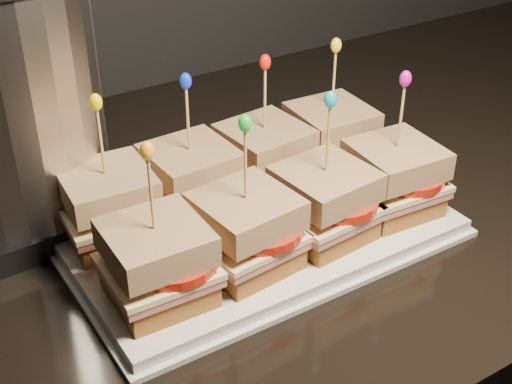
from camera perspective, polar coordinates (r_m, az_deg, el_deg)
granite_slab at (r=0.85m, az=0.19°, el=-0.80°), size 2.37×0.70×0.04m
platter at (r=0.75m, az=0.00°, el=-2.98°), size 0.39×0.24×0.02m
platter_rim at (r=0.76m, az=0.00°, el=-3.35°), size 0.40×0.25×0.01m
sandwich_0_bread_bot at (r=0.73m, az=-11.45°, el=-2.81°), size 0.09×0.09×0.02m
sandwich_0_ham at (r=0.73m, az=-11.57°, el=-1.80°), size 0.10×0.09×0.01m
sandwich_0_cheese at (r=0.72m, az=-11.63°, el=-1.34°), size 0.10×0.10×0.01m
sandwich_0_tomato at (r=0.72m, az=-10.63°, el=-0.78°), size 0.08×0.08×0.01m
sandwich_0_bread_top at (r=0.71m, az=-11.86°, el=0.45°), size 0.09×0.09×0.03m
sandwich_0_pick at (r=0.69m, az=-12.26°, el=3.62°), size 0.00×0.00×0.09m
sandwich_0_frill at (r=0.67m, az=-12.70°, el=7.02°), size 0.01×0.01×0.02m
sandwich_1_bread_bot at (r=0.76m, az=-5.11°, el=-0.77°), size 0.09×0.09×0.02m
sandwich_1_ham at (r=0.75m, az=-5.17°, el=0.23°), size 0.09×0.09×0.01m
sandwich_1_cheese at (r=0.75m, az=-5.20°, el=0.68°), size 0.10×0.09×0.01m
sandwich_1_tomato at (r=0.75m, az=-4.20°, el=1.23°), size 0.08×0.08×0.01m
sandwich_1_bread_top at (r=0.74m, az=-5.29°, el=2.43°), size 0.09×0.09×0.03m
sandwich_1_pick at (r=0.72m, az=-5.47°, el=5.52°), size 0.00×0.00×0.09m
sandwich_1_frill at (r=0.70m, az=-5.65°, el=8.84°), size 0.01×0.01×0.02m
sandwich_2_bread_bot at (r=0.80m, az=0.67°, el=1.12°), size 0.09×0.09×0.02m
sandwich_2_ham at (r=0.79m, az=0.68°, el=2.08°), size 0.10×0.09×0.01m
sandwich_2_cheese at (r=0.79m, az=0.68°, el=2.52°), size 0.10×0.10×0.01m
sandwich_2_tomato at (r=0.79m, az=1.66°, el=3.04°), size 0.08×0.08×0.01m
sandwich_2_bread_top at (r=0.78m, az=0.69°, el=4.21°), size 0.09×0.09×0.03m
sandwich_2_pick at (r=0.76m, az=0.72°, el=7.19°), size 0.00×0.00×0.09m
sandwich_2_frill at (r=0.74m, az=0.74°, el=10.35°), size 0.01×0.01×0.02m
sandwich_3_bread_bot at (r=0.85m, az=5.88°, el=2.80°), size 0.09×0.09×0.02m
sandwich_3_ham at (r=0.84m, az=5.93°, el=3.72°), size 0.10×0.09×0.01m
sandwich_3_cheese at (r=0.84m, az=5.96°, el=4.14°), size 0.10×0.09×0.01m
sandwich_3_tomato at (r=0.84m, az=6.89°, el=4.63°), size 0.08×0.08×0.01m
sandwich_3_bread_top at (r=0.83m, az=6.06°, el=5.76°), size 0.09×0.09×0.03m
sandwich_3_pick at (r=0.81m, az=6.24°, el=8.59°), size 0.00×0.00×0.09m
sandwich_3_frill at (r=0.79m, az=6.43°, el=11.59°), size 0.01×0.01×0.02m
sandwich_4_bread_bot at (r=0.65m, az=-7.73°, el=-7.48°), size 0.08×0.08×0.02m
sandwich_4_ham at (r=0.64m, az=-7.83°, el=-6.41°), size 0.09×0.09×0.01m
sandwich_4_cheese at (r=0.64m, az=-7.87°, el=-5.92°), size 0.10×0.09×0.01m
sandwich_4_tomato at (r=0.63m, az=-6.70°, el=-5.32°), size 0.08×0.08×0.01m
sandwich_4_bread_top at (r=0.62m, az=-8.05°, el=-3.99°), size 0.09×0.09×0.03m
sandwich_4_pick at (r=0.60m, az=-8.36°, el=-0.53°), size 0.00×0.00×0.09m
sandwich_4_frill at (r=0.57m, az=-8.71°, el=3.27°), size 0.01×0.01×0.02m
sandwich_5_bread_bot at (r=0.68m, az=-0.79°, el=-4.95°), size 0.09×0.09×0.02m
sandwich_5_ham at (r=0.67m, az=-0.80°, el=-3.89°), size 0.10×0.10×0.01m
sandwich_5_cheese at (r=0.67m, az=-0.80°, el=-3.41°), size 0.10×0.10×0.01m
sandwich_5_tomato at (r=0.67m, az=0.34°, el=-2.81°), size 0.08×0.08×0.01m
sandwich_5_bread_top at (r=0.66m, az=-0.82°, el=-1.52°), size 0.09×0.09×0.03m
sandwich_5_pick at (r=0.63m, az=-0.85°, el=1.84°), size 0.00×0.00×0.09m
sandwich_5_frill at (r=0.61m, az=-0.88°, el=5.50°), size 0.01×0.01×0.02m
sandwich_6_bread_bot at (r=0.73m, az=5.38°, el=-2.62°), size 0.09×0.09×0.02m
sandwich_6_ham at (r=0.72m, az=5.44°, el=-1.60°), size 0.10×0.10×0.01m
sandwich_6_cheese at (r=0.71m, az=5.46°, el=-1.13°), size 0.10×0.10×0.01m
sandwich_6_tomato at (r=0.71m, az=6.55°, el=-0.56°), size 0.08×0.08×0.01m
sandwich_6_bread_top at (r=0.70m, az=5.57°, el=0.68°), size 0.09×0.09×0.03m
sandwich_6_pick at (r=0.68m, az=5.76°, el=3.89°), size 0.00×0.00×0.09m
sandwich_6_frill at (r=0.66m, az=5.97°, el=7.35°), size 0.01×0.01×0.02m
sandwich_7_bread_bot at (r=0.78m, az=10.77°, el=-0.54°), size 0.09×0.09×0.02m
sandwich_7_ham at (r=0.77m, az=10.88°, el=0.43°), size 0.10×0.09×0.01m
sandwich_7_cheese at (r=0.77m, az=10.94°, el=0.88°), size 0.10×0.10×0.01m
sandwich_7_tomato at (r=0.77m, az=11.96°, el=1.41°), size 0.08×0.08×0.01m
sandwich_7_bread_top at (r=0.75m, az=11.14°, el=2.60°), size 0.09×0.09×0.03m
sandwich_7_pick at (r=0.73m, az=11.49°, el=5.62°), size 0.00×0.00×0.09m
sandwich_7_frill at (r=0.72m, az=11.87°, el=8.86°), size 0.01×0.01×0.02m
appliance_base at (r=0.82m, az=-17.59°, el=-1.04°), size 0.23×0.19×0.03m
appliance_body at (r=0.76m, az=-19.20°, el=7.39°), size 0.18×0.18×0.24m
appliance at (r=0.76m, az=-19.14°, el=7.08°), size 0.22×0.18×0.28m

